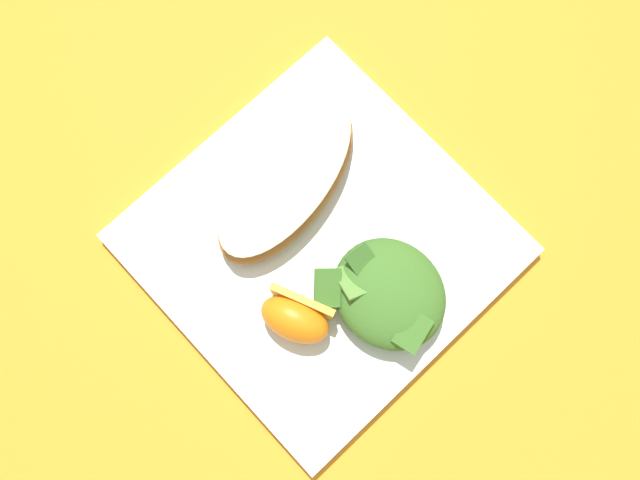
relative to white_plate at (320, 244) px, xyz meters
name	(u,v)px	position (x,y,z in m)	size (l,w,h in m)	color
ground	(320,246)	(0.00, 0.00, -0.01)	(3.00, 3.00, 0.00)	orange
white_plate	(320,244)	(0.00, 0.00, 0.00)	(0.28, 0.28, 0.02)	silver
cheesy_pizza_bread	(286,181)	(-0.06, 0.01, 0.03)	(0.11, 0.18, 0.04)	#A87038
green_salad_pile	(389,294)	(0.07, 0.01, 0.03)	(0.11, 0.10, 0.04)	#3D7028
orange_wedge_front	(296,317)	(0.04, -0.06, 0.03)	(0.07, 0.06, 0.04)	orange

